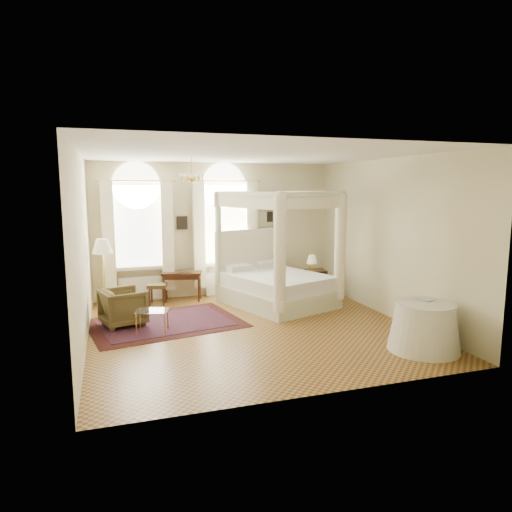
{
  "coord_description": "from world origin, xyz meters",
  "views": [
    {
      "loc": [
        -2.54,
        -8.13,
        2.7
      ],
      "look_at": [
        0.21,
        0.4,
        1.35
      ],
      "focal_mm": 32.0,
      "sensor_mm": 36.0,
      "label": 1
    }
  ],
  "objects": [
    {
      "name": "ground",
      "position": [
        0.0,
        0.0,
        0.0
      ],
      "size": [
        6.0,
        6.0,
        0.0
      ],
      "primitive_type": "plane",
      "color": "#A0702E",
      "rests_on": "ground"
    },
    {
      "name": "room_walls",
      "position": [
        0.0,
        0.0,
        1.98
      ],
      "size": [
        6.0,
        6.0,
        6.0
      ],
      "color": "beige",
      "rests_on": "ground"
    },
    {
      "name": "window_left",
      "position": [
        -1.9,
        2.87,
        1.49
      ],
      "size": [
        1.62,
        0.27,
        3.29
      ],
      "color": "white",
      "rests_on": "room_walls"
    },
    {
      "name": "window_right",
      "position": [
        0.2,
        2.87,
        1.49
      ],
      "size": [
        1.62,
        0.27,
        3.29
      ],
      "color": "white",
      "rests_on": "room_walls"
    },
    {
      "name": "chandelier",
      "position": [
        -0.9,
        1.2,
        2.91
      ],
      "size": [
        0.51,
        0.45,
        0.5
      ],
      "color": "gold",
      "rests_on": "room_walls"
    },
    {
      "name": "wall_pictures",
      "position": [
        0.09,
        2.97,
        1.89
      ],
      "size": [
        2.54,
        0.03,
        0.39
      ],
      "color": "black",
      "rests_on": "room_walls"
    },
    {
      "name": "canopy_bed",
      "position": [
        1.11,
        1.55,
        0.59
      ],
      "size": [
        2.64,
        2.91,
        2.61
      ],
      "color": "beige",
      "rests_on": "ground"
    },
    {
      "name": "nightstand",
      "position": [
        2.31,
        2.03,
        0.33
      ],
      "size": [
        0.51,
        0.47,
        0.66
      ],
      "primitive_type": "cube",
      "rotation": [
        0.0,
        0.0,
        -0.12
      ],
      "color": "#3E1D10",
      "rests_on": "ground"
    },
    {
      "name": "nightstand_lamp",
      "position": [
        2.2,
        2.05,
        0.91
      ],
      "size": [
        0.26,
        0.26,
        0.38
      ],
      "color": "gold",
      "rests_on": "nightstand"
    },
    {
      "name": "writing_desk",
      "position": [
        -0.93,
        2.63,
        0.6
      ],
      "size": [
        1.02,
        0.71,
        0.7
      ],
      "color": "#3E1D10",
      "rests_on": "ground"
    },
    {
      "name": "laptop",
      "position": [
        -0.94,
        2.55,
        0.71
      ],
      "size": [
        0.37,
        0.31,
        0.02
      ],
      "primitive_type": "imported",
      "rotation": [
        0.0,
        0.0,
        3.53
      ],
      "color": "black",
      "rests_on": "writing_desk"
    },
    {
      "name": "stool",
      "position": [
        -1.54,
        2.45,
        0.4
      ],
      "size": [
        0.51,
        0.51,
        0.48
      ],
      "color": "#42361C",
      "rests_on": "ground"
    },
    {
      "name": "armchair",
      "position": [
        -2.35,
        0.97,
        0.37
      ],
      "size": [
        0.99,
        0.98,
        0.73
      ],
      "primitive_type": "imported",
      "rotation": [
        0.0,
        0.0,
        1.86
      ],
      "color": "#493D1F",
      "rests_on": "ground"
    },
    {
      "name": "coffee_table",
      "position": [
        -1.85,
        0.38,
        0.38
      ],
      "size": [
        0.7,
        0.57,
        0.42
      ],
      "color": "white",
      "rests_on": "ground"
    },
    {
      "name": "floor_lamp",
      "position": [
        -2.7,
        1.89,
        1.4
      ],
      "size": [
        0.42,
        0.42,
        1.63
      ],
      "color": "gold",
      "rests_on": "ground"
    },
    {
      "name": "oriental_rug",
      "position": [
        -1.55,
        0.85,
        0.01
      ],
      "size": [
        3.25,
        2.6,
        0.01
      ],
      "color": "#3B130E",
      "rests_on": "ground"
    },
    {
      "name": "side_table",
      "position": [
        2.38,
        -2.02,
        0.4
      ],
      "size": [
        1.18,
        1.18,
        0.81
      ],
      "color": "white",
      "rests_on": "ground"
    },
    {
      "name": "book",
      "position": [
        2.43,
        -1.85,
        0.82
      ],
      "size": [
        0.26,
        0.31,
        0.03
      ],
      "primitive_type": "imported",
      "rotation": [
        0.0,
        0.0,
        0.22
      ],
      "color": "black",
      "rests_on": "side_table"
    }
  ]
}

